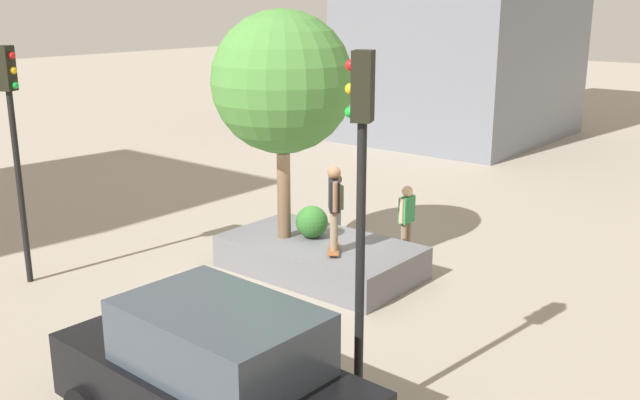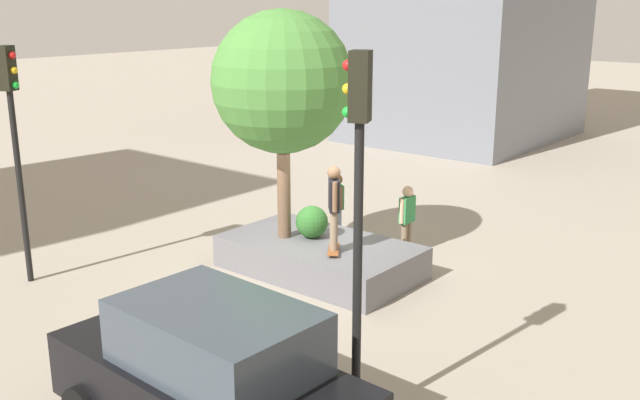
# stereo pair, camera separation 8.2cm
# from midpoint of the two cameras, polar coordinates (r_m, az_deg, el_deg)

# --- Properties ---
(ground_plane) EXTENTS (120.00, 120.00, 0.00)m
(ground_plane) POSITION_cam_midpoint_polar(r_m,az_deg,el_deg) (15.36, -0.91, -5.79)
(ground_plane) COLOR #9E9384
(planter_ledge) EXTENTS (4.06, 2.32, 0.69)m
(planter_ledge) POSITION_cam_midpoint_polar(r_m,az_deg,el_deg) (15.30, -0.15, -4.50)
(planter_ledge) COLOR slate
(planter_ledge) RESTS_ON ground
(plaza_tree) EXTENTS (2.89, 2.89, 4.73)m
(plaza_tree) POSITION_cam_midpoint_polar(r_m,az_deg,el_deg) (14.81, -3.14, 9.18)
(plaza_tree) COLOR brown
(plaza_tree) RESTS_ON planter_ledge
(boxwood_shrub) EXTENTS (0.69, 0.69, 0.69)m
(boxwood_shrub) POSITION_cam_midpoint_polar(r_m,az_deg,el_deg) (15.34, -0.81, -1.73)
(boxwood_shrub) COLOR #2D6628
(boxwood_shrub) RESTS_ON planter_ledge
(skateboard) EXTENTS (0.64, 0.77, 0.07)m
(skateboard) POSITION_cam_midpoint_polar(r_m,az_deg,el_deg) (14.54, 0.93, -3.90)
(skateboard) COLOR brown
(skateboard) RESTS_ON planter_ledge
(skateboarder) EXTENTS (0.45, 0.46, 1.69)m
(skateboarder) POSITION_cam_midpoint_polar(r_m,az_deg,el_deg) (14.24, 0.95, -0.13)
(skateboarder) COLOR #847056
(skateboarder) RESTS_ON skateboard
(sedan_parked) EXTENTS (4.45, 2.19, 2.04)m
(sedan_parked) POSITION_cam_midpoint_polar(r_m,az_deg,el_deg) (9.35, -8.67, -13.68)
(sedan_parked) COLOR black
(sedan_parked) RESTS_ON ground
(traffic_light_corner) EXTENTS (0.37, 0.35, 4.74)m
(traffic_light_corner) POSITION_cam_midpoint_polar(r_m,az_deg,el_deg) (15.29, -23.10, 5.39)
(traffic_light_corner) COLOR black
(traffic_light_corner) RESTS_ON ground
(traffic_light_median) EXTENTS (0.37, 0.35, 4.99)m
(traffic_light_median) POSITION_cam_midpoint_polar(r_m,az_deg,el_deg) (8.98, 2.95, 1.34)
(traffic_light_median) COLOR black
(traffic_light_median) RESTS_ON ground
(pedestrian_crossing) EXTENTS (0.47, 0.37, 1.57)m
(pedestrian_crossing) POSITION_cam_midpoint_polar(r_m,az_deg,el_deg) (17.39, 1.20, -0.10)
(pedestrian_crossing) COLOR #8C9EB7
(pedestrian_crossing) RESTS_ON ground
(bystander_watching) EXTENTS (0.25, 0.54, 1.60)m
(bystander_watching) POSITION_cam_midpoint_polar(r_m,az_deg,el_deg) (16.32, 6.68, -1.19)
(bystander_watching) COLOR #847056
(bystander_watching) RESTS_ON ground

